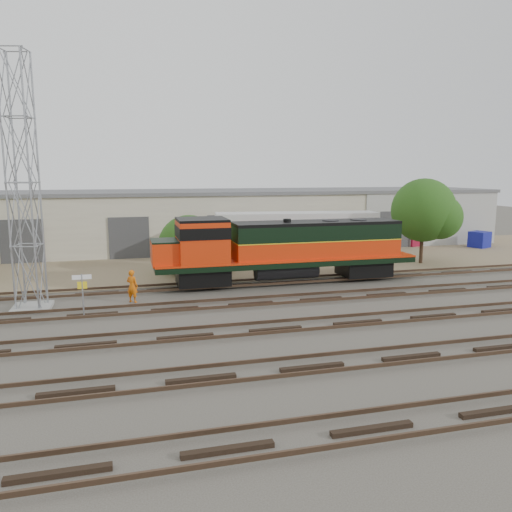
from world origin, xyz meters
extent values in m
plane|color=#47423A|center=(0.00, 0.00, 0.00)|extent=(140.00, 140.00, 0.00)
cube|color=#726047|center=(0.00, 15.00, 0.01)|extent=(80.00, 16.00, 0.02)
cube|color=black|center=(0.00, -12.00, 0.07)|extent=(80.00, 2.40, 0.14)
cube|color=#4C3828|center=(0.00, -12.75, 0.21)|extent=(80.00, 0.08, 0.14)
cube|color=#4C3828|center=(0.00, -11.25, 0.21)|extent=(80.00, 0.08, 0.14)
cube|color=black|center=(0.00, -7.50, 0.07)|extent=(80.00, 2.40, 0.14)
cube|color=#4C3828|center=(0.00, -8.25, 0.21)|extent=(80.00, 0.08, 0.14)
cube|color=#4C3828|center=(0.00, -6.75, 0.21)|extent=(80.00, 0.08, 0.14)
cube|color=black|center=(0.00, -3.00, 0.07)|extent=(80.00, 2.40, 0.14)
cube|color=#4C3828|center=(0.00, -3.75, 0.21)|extent=(80.00, 0.08, 0.14)
cube|color=#4C3828|center=(0.00, -2.25, 0.21)|extent=(80.00, 0.08, 0.14)
cube|color=black|center=(0.00, 1.50, 0.07)|extent=(80.00, 2.40, 0.14)
cube|color=#4C3828|center=(0.00, 0.75, 0.21)|extent=(80.00, 0.08, 0.14)
cube|color=#4C3828|center=(0.00, 2.25, 0.21)|extent=(80.00, 0.08, 0.14)
cube|color=black|center=(0.00, 6.00, 0.07)|extent=(80.00, 2.40, 0.14)
cube|color=#4C3828|center=(0.00, 5.25, 0.21)|extent=(80.00, 0.08, 0.14)
cube|color=#4C3828|center=(0.00, 6.75, 0.21)|extent=(80.00, 0.08, 0.14)
cube|color=beige|center=(0.00, 23.00, 2.50)|extent=(58.00, 10.00, 5.00)
cube|color=#59595B|center=(0.00, 23.00, 5.15)|extent=(58.40, 10.40, 0.30)
cube|color=#999993|center=(22.00, 17.95, 2.50)|extent=(14.00, 0.10, 5.00)
cube|color=#333335|center=(-14.00, 17.94, 1.70)|extent=(3.20, 0.12, 3.40)
cube|color=#333335|center=(-6.00, 17.94, 1.70)|extent=(3.20, 0.12, 3.40)
cube|color=#333335|center=(2.00, 17.94, 1.70)|extent=(3.20, 0.12, 3.40)
cube|color=#333335|center=(10.00, 17.94, 1.70)|extent=(3.20, 0.12, 3.40)
cube|color=#333335|center=(18.00, 17.94, 1.70)|extent=(3.20, 0.12, 3.40)
cube|color=black|center=(-1.86, 6.00, 0.76)|extent=(3.10, 2.33, 0.97)
cube|color=black|center=(8.80, 6.00, 0.76)|extent=(3.10, 2.33, 0.97)
cube|color=black|center=(3.47, 6.00, 1.42)|extent=(16.47, 2.91, 0.34)
cylinder|color=black|center=(3.47, 6.00, 0.81)|extent=(4.07, 1.07, 1.07)
cube|color=red|center=(5.41, 6.00, 2.17)|extent=(10.66, 2.52, 1.16)
cube|color=black|center=(5.41, 6.00, 3.24)|extent=(10.66, 2.52, 0.97)
cube|color=black|center=(5.41, 6.00, 3.82)|extent=(10.66, 2.52, 0.19)
cube|color=red|center=(-1.86, 6.00, 2.85)|extent=(2.91, 2.91, 2.52)
cube|color=black|center=(-1.86, 6.00, 4.18)|extent=(2.91, 2.91, 0.16)
cube|color=red|center=(-4.08, 6.00, 2.27)|extent=(1.55, 2.33, 1.36)
cube|color=gray|center=(-11.07, 3.61, 0.10)|extent=(1.88, 1.88, 0.20)
cylinder|color=gray|center=(-11.64, 4.18, 6.47)|extent=(0.09, 0.09, 12.53)
cylinder|color=gray|center=(-10.49, 4.18, 6.47)|extent=(0.09, 0.09, 12.53)
cylinder|color=gray|center=(-11.64, 3.03, 6.47)|extent=(0.09, 0.09, 12.53)
cylinder|color=gray|center=(-10.49, 3.03, 6.47)|extent=(0.09, 0.09, 12.53)
cylinder|color=gray|center=(-8.38, 1.25, 1.09)|extent=(0.07, 0.07, 2.18)
cube|color=white|center=(-8.38, 1.25, 2.03)|extent=(0.89, 0.07, 0.22)
cube|color=yellow|center=(-8.38, 1.25, 1.63)|extent=(0.45, 0.05, 0.35)
imported|color=#D65E0B|center=(-6.04, 3.72, 0.90)|extent=(0.78, 0.73, 1.79)
cube|color=silver|center=(6.65, 13.27, 2.57)|extent=(12.83, 4.14, 2.62)
cube|color=black|center=(11.55, 12.63, 0.48)|extent=(2.62, 2.71, 0.97)
cube|color=black|center=(1.71, 12.94, 0.63)|extent=(0.15, 0.15, 1.26)
cube|color=black|center=(1.96, 14.87, 0.63)|extent=(0.15, 0.15, 1.26)
cube|color=navy|center=(25.73, 15.97, 0.75)|extent=(2.05, 2.00, 1.50)
cube|color=maroon|center=(20.35, 18.47, 0.70)|extent=(1.74, 1.66, 1.40)
cylinder|color=#382619|center=(-2.03, 10.87, 0.20)|extent=(0.29, 0.29, 0.39)
sphere|color=#1D4F16|center=(-2.03, 10.87, 1.90)|extent=(4.32, 4.32, 4.32)
sphere|color=#1D4F16|center=(-1.17, 10.22, 1.47)|extent=(3.02, 3.02, 3.02)
cylinder|color=#382619|center=(15.78, 10.15, 1.21)|extent=(0.28, 0.28, 2.41)
sphere|color=#1D4F16|center=(15.78, 10.15, 4.10)|extent=(4.83, 4.83, 4.83)
sphere|color=#1D4F16|center=(16.75, 9.43, 3.62)|extent=(3.38, 3.38, 3.38)
camera|label=1|loc=(-6.26, -23.37, 6.97)|focal=35.00mm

